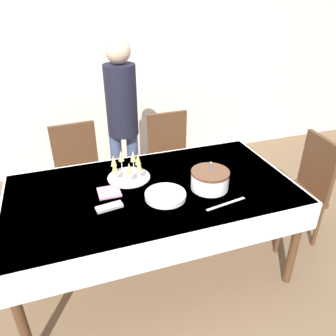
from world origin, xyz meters
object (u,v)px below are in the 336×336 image
Objects in this scene: plate_stack_main at (165,195)px; dining_chair_far_right at (171,158)px; birthday_cake at (210,180)px; dining_chair_far_left at (79,172)px; champagne_tray at (128,167)px; dining_chair_right_end at (302,186)px; person_standing at (122,114)px.

dining_chair_far_right is at bearing 68.43° from plate_stack_main.
birthday_cake is 0.96× the size of plate_stack_main.
dining_chair_far_left is at bearing 116.61° from plate_stack_main.
dining_chair_right_end is at bearing -8.15° from champagne_tray.
plate_stack_main is (0.18, -0.34, -0.07)m from champagne_tray.
champagne_tray is (-0.51, 0.32, 0.02)m from birthday_cake.
dining_chair_right_end reaches higher than champagne_tray.
plate_stack_main is (-1.27, -0.13, 0.26)m from dining_chair_right_end.
dining_chair_far_left is at bearing 116.10° from champagne_tray.
dining_chair_right_end is (1.77, -0.86, 0.00)m from dining_chair_far_left.
dining_chair_right_end is 1.50m from champagne_tray.
person_standing is at bearing 92.79° from plate_stack_main.
champagne_tray is (0.32, -0.65, 0.33)m from dining_chair_far_left.
person_standing is (-0.44, 0.09, 0.48)m from dining_chair_far_right.
plate_stack_main is 0.17× the size of person_standing.
dining_chair_right_end is 1.00m from birthday_cake.
dining_chair_far_left is 0.58× the size of person_standing.
champagne_tray reaches higher than plate_stack_main.
dining_chair_far_left is at bearing -168.51° from person_standing.
birthday_cake is at bearing -173.09° from dining_chair_right_end.
dining_chair_far_right is 1.03m from birthday_cake.
dining_chair_far_left is 1.14m from plate_stack_main.
dining_chair_right_end is 0.58× the size of person_standing.
plate_stack_main is 1.10m from person_standing.
birthday_cake reaches higher than dining_chair_right_end.
champagne_tray is at bearing -63.90° from dining_chair_far_left.
dining_chair_far_left is 3.42× the size of plate_stack_main.
dining_chair_right_end is at bearing 6.91° from birthday_cake.
dining_chair_far_right is 3.42× the size of plate_stack_main.
dining_chair_right_end is 3.56× the size of birthday_cake.
dining_chair_far_left is 0.89m from dining_chair_far_right.
dining_chair_far_left is 1.00× the size of dining_chair_far_right.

